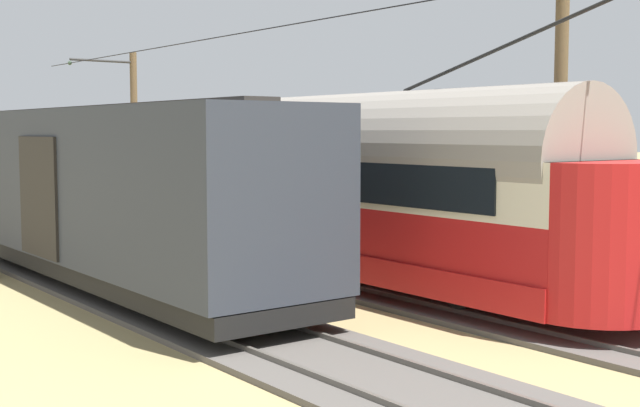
% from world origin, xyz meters
% --- Properties ---
extents(ground_plane, '(220.00, 220.00, 0.00)m').
position_xyz_m(ground_plane, '(0.00, 0.00, 0.00)').
color(ground_plane, tan).
extents(track_streetcar_siding, '(2.80, 80.00, 0.18)m').
position_xyz_m(track_streetcar_siding, '(-4.56, -0.31, 0.05)').
color(track_streetcar_siding, '#56514C').
rests_on(track_streetcar_siding, ground).
extents(track_adjacent_siding, '(2.80, 80.00, 0.18)m').
position_xyz_m(track_adjacent_siding, '(0.00, -0.31, 0.05)').
color(track_adjacent_siding, '#56514C').
rests_on(track_adjacent_siding, ground).
extents(track_third_siding, '(2.80, 80.00, 0.18)m').
position_xyz_m(track_third_siding, '(4.56, -0.31, 0.05)').
color(track_third_siding, '#56514C').
rests_on(track_third_siding, ground).
extents(vintage_streetcar, '(2.65, 15.91, 5.56)m').
position_xyz_m(vintage_streetcar, '(-0.00, 5.60, 2.25)').
color(vintage_streetcar, red).
rests_on(vintage_streetcar, ground).
extents(boxcar_adjacent, '(2.96, 14.44, 3.85)m').
position_xyz_m(boxcar_adjacent, '(4.56, 2.70, 2.17)').
color(boxcar_adjacent, '#2D333D').
rests_on(boxcar_adjacent, ground).
extents(catenary_pole_foreground, '(2.84, 0.28, 6.62)m').
position_xyz_m(catenary_pole_foreground, '(-2.53, -11.24, 3.47)').
color(catenary_pole_foreground, brown).
rests_on(catenary_pole_foreground, ground).
extents(catenary_pole_mid_near, '(2.84, 0.28, 6.62)m').
position_xyz_m(catenary_pole_mid_near, '(-2.53, 9.55, 3.47)').
color(catenary_pole_mid_near, brown).
rests_on(catenary_pole_mid_near, ground).
extents(switch_stand, '(0.50, 0.30, 1.24)m').
position_xyz_m(switch_stand, '(-5.86, -12.32, 0.70)').
color(switch_stand, black).
rests_on(switch_stand, ground).
extents(track_end_bumper, '(1.80, 0.60, 0.80)m').
position_xyz_m(track_end_bumper, '(-4.56, -11.44, 0.40)').
color(track_end_bumper, '#B2A519').
rests_on(track_end_bumper, ground).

